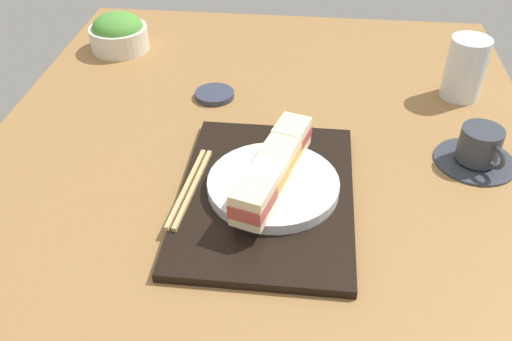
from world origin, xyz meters
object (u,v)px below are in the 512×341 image
at_px(sandwich_inner_far, 267,179).
at_px(sandwich_farmost, 253,202).
at_px(small_sauce_dish, 215,95).
at_px(drinking_glass, 465,68).
at_px(salad_bowl, 119,33).
at_px(sandwich_nearmost, 291,137).
at_px(sandwich_plate, 273,185).
at_px(coffee_cup, 479,149).
at_px(sandwich_inner_near, 280,157).
at_px(chopsticks_pair, 190,187).

distance_m(sandwich_inner_far, sandwich_farmost, 0.06).
bearing_deg(sandwich_farmost, small_sauce_dish, -162.32).
xyz_separation_m(sandwich_farmost, small_sauce_dish, (-0.38, -0.12, -0.05)).
bearing_deg(drinking_glass, salad_bowl, -100.39).
bearing_deg(sandwich_nearmost, drinking_glass, 129.66).
bearing_deg(salad_bowl, sandwich_farmost, 33.16).
xyz_separation_m(sandwich_plate, drinking_glass, (-0.35, 0.35, 0.04)).
bearing_deg(sandwich_farmost, salad_bowl, -146.84).
bearing_deg(sandwich_nearmost, sandwich_plate, -14.91).
height_order(sandwich_plate, coffee_cup, coffee_cup).
bearing_deg(salad_bowl, sandwich_nearmost, 45.90).
distance_m(sandwich_farmost, salad_bowl, 0.69).
height_order(sandwich_inner_near, small_sauce_dish, sandwich_inner_near).
relative_size(sandwich_inner_near, salad_bowl, 0.58).
xyz_separation_m(sandwich_inner_far, chopsticks_pair, (-0.01, -0.12, -0.04)).
bearing_deg(chopsticks_pair, salad_bowl, -152.02).
bearing_deg(sandwich_plate, sandwich_nearmost, 165.09).
height_order(chopsticks_pair, drinking_glass, drinking_glass).
bearing_deg(chopsticks_pair, sandwich_nearmost, 122.74).
bearing_deg(drinking_glass, chopsticks_pair, -52.41).
distance_m(sandwich_nearmost, sandwich_inner_near, 0.06).
distance_m(sandwich_plate, salad_bowl, 0.63).
xyz_separation_m(sandwich_inner_far, coffee_cup, (-0.15, 0.34, -0.03)).
bearing_deg(chopsticks_pair, small_sauce_dish, -177.51).
relative_size(sandwich_nearmost, small_sauce_dish, 1.00).
height_order(sandwich_inner_near, salad_bowl, salad_bowl).
height_order(sandwich_inner_far, coffee_cup, sandwich_inner_far).
height_order(sandwich_farmost, drinking_glass, drinking_glass).
height_order(sandwich_nearmost, salad_bowl, salad_bowl).
xyz_separation_m(chopsticks_pair, small_sauce_dish, (-0.31, -0.01, -0.01)).
relative_size(sandwich_inner_near, sandwich_farmost, 0.97).
relative_size(sandwich_inner_far, sandwich_farmost, 0.98).
bearing_deg(drinking_glass, small_sauce_dish, -83.18).
xyz_separation_m(sandwich_inner_near, sandwich_farmost, (0.11, -0.03, 0.00)).
height_order(sandwich_farmost, salad_bowl, same).
relative_size(sandwich_inner_near, coffee_cup, 0.56).
height_order(salad_bowl, small_sauce_dish, salad_bowl).
bearing_deg(drinking_glass, sandwich_nearmost, -50.34).
bearing_deg(sandwich_inner_far, sandwich_plate, 165.09).
xyz_separation_m(coffee_cup, drinking_glass, (-0.23, 0.01, 0.03)).
relative_size(sandwich_farmost, small_sauce_dish, 1.00).
bearing_deg(sandwich_plate, drinking_glass, 135.47).
distance_m(sandwich_nearmost, small_sauce_dish, 0.27).
xyz_separation_m(sandwich_inner_far, salad_bowl, (-0.52, -0.39, -0.02)).
xyz_separation_m(sandwich_plate, small_sauce_dish, (-0.30, -0.14, -0.02)).
bearing_deg(sandwich_farmost, drinking_glass, 139.75).
height_order(sandwich_farmost, small_sauce_dish, sandwich_farmost).
distance_m(sandwich_inner_near, chopsticks_pair, 0.15).
bearing_deg(coffee_cup, chopsticks_pair, -73.26).
bearing_deg(coffee_cup, sandwich_farmost, -59.66).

